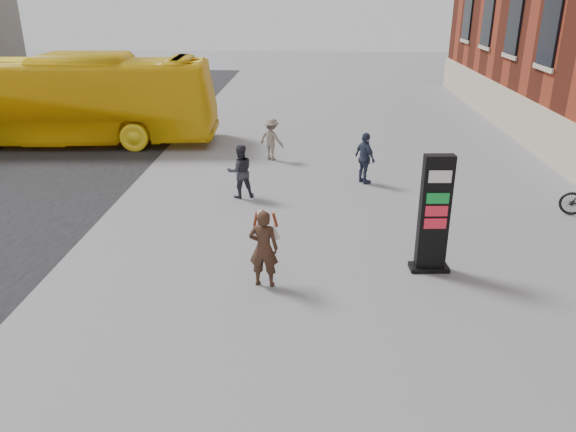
{
  "coord_description": "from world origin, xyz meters",
  "views": [
    {
      "loc": [
        0.86,
        -10.04,
        5.87
      ],
      "look_at": [
        0.32,
        1.54,
        1.19
      ],
      "focal_mm": 35.0,
      "sensor_mm": 36.0,
      "label": 1
    }
  ],
  "objects_px": {
    "pedestrian_c": "(365,158)",
    "pedestrian_b": "(271,139)",
    "bus": "(55,100)",
    "info_pylon": "(434,215)",
    "pedestrian_a": "(240,171)",
    "woman": "(264,247)"
  },
  "relations": [
    {
      "from": "woman",
      "to": "pedestrian_c",
      "type": "relative_size",
      "value": 1.02
    },
    {
      "from": "bus",
      "to": "pedestrian_c",
      "type": "distance_m",
      "value": 12.99
    },
    {
      "from": "pedestrian_c",
      "to": "bus",
      "type": "bearing_deg",
      "value": 38.31
    },
    {
      "from": "pedestrian_b",
      "to": "pedestrian_a",
      "type": "bearing_deg",
      "value": 111.82
    },
    {
      "from": "info_pylon",
      "to": "pedestrian_b",
      "type": "relative_size",
      "value": 1.73
    },
    {
      "from": "info_pylon",
      "to": "bus",
      "type": "height_order",
      "value": "bus"
    },
    {
      "from": "bus",
      "to": "pedestrian_b",
      "type": "xyz_separation_m",
      "value": [
        8.87,
        -2.06,
        -1.0
      ]
    },
    {
      "from": "info_pylon",
      "to": "pedestrian_a",
      "type": "height_order",
      "value": "info_pylon"
    },
    {
      "from": "pedestrian_b",
      "to": "pedestrian_c",
      "type": "relative_size",
      "value": 0.93
    },
    {
      "from": "info_pylon",
      "to": "pedestrian_c",
      "type": "xyz_separation_m",
      "value": [
        -0.98,
        6.1,
        -0.5
      ]
    },
    {
      "from": "bus",
      "to": "pedestrian_b",
      "type": "height_order",
      "value": "bus"
    },
    {
      "from": "pedestrian_c",
      "to": "woman",
      "type": "bearing_deg",
      "value": 128.4
    },
    {
      "from": "woman",
      "to": "pedestrian_b",
      "type": "relative_size",
      "value": 1.1
    },
    {
      "from": "pedestrian_a",
      "to": "pedestrian_b",
      "type": "bearing_deg",
      "value": -117.98
    },
    {
      "from": "pedestrian_b",
      "to": "pedestrian_c",
      "type": "distance_m",
      "value": 4.15
    },
    {
      "from": "info_pylon",
      "to": "pedestrian_b",
      "type": "bearing_deg",
      "value": 112.47
    },
    {
      "from": "pedestrian_a",
      "to": "woman",
      "type": "bearing_deg",
      "value": 83.02
    },
    {
      "from": "pedestrian_c",
      "to": "pedestrian_b",
      "type": "bearing_deg",
      "value": 20.4
    },
    {
      "from": "woman",
      "to": "bus",
      "type": "bearing_deg",
      "value": -45.23
    },
    {
      "from": "info_pylon",
      "to": "pedestrian_a",
      "type": "relative_size",
      "value": 1.64
    },
    {
      "from": "info_pylon",
      "to": "pedestrian_b",
      "type": "height_order",
      "value": "info_pylon"
    },
    {
      "from": "woman",
      "to": "pedestrian_a",
      "type": "distance_m",
      "value": 5.56
    }
  ]
}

